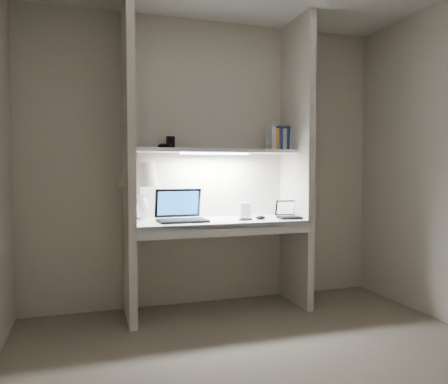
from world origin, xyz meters
name	(u,v)px	position (x,y,z in m)	size (l,w,h in m)	color
floor	(279,375)	(0.00, 0.00, 0.00)	(3.20, 3.00, 0.01)	gray
back_wall	(209,163)	(0.00, 1.50, 1.25)	(3.20, 0.01, 2.50)	beige
alcove_panel_left	(129,162)	(-0.73, 1.23, 1.25)	(0.06, 0.55, 2.50)	beige
alcove_panel_right	(297,163)	(0.73, 1.23, 1.25)	(0.06, 0.55, 2.50)	beige
desk	(218,222)	(0.00, 1.23, 0.75)	(1.40, 0.55, 0.04)	white
desk_apron	(227,230)	(0.00, 0.96, 0.72)	(1.46, 0.03, 0.10)	silver
shelf	(215,151)	(0.00, 1.32, 1.35)	(1.40, 0.36, 0.03)	silver
strip_light	(215,154)	(0.00, 1.32, 1.33)	(0.60, 0.04, 0.01)	white
table_lamp	(139,181)	(-0.64, 1.33, 1.10)	(0.33, 0.33, 0.48)	white
laptop_main	(181,214)	(-0.31, 1.25, 0.83)	(0.40, 0.34, 0.26)	black
laptop_netbook	(291,214)	(0.64, 1.16, 0.81)	(0.25, 0.23, 0.15)	black
speaker	(245,210)	(0.29, 1.35, 0.84)	(0.09, 0.07, 0.13)	silver
mouse	(260,218)	(0.35, 1.14, 0.79)	(0.09, 0.06, 0.03)	black
cable_coil	(246,219)	(0.23, 1.15, 0.78)	(0.11, 0.11, 0.01)	black
sticky_note	(158,223)	(-0.51, 1.17, 0.77)	(0.06, 0.06, 0.00)	yellow
book_row	(279,139)	(0.61, 1.35, 1.47)	(0.20, 0.14, 0.22)	white
shelf_box	(170,143)	(-0.36, 1.41, 1.42)	(0.06, 0.04, 0.11)	black
shelf_gadget	(163,146)	(-0.43, 1.37, 1.39)	(0.10, 0.07, 0.04)	black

